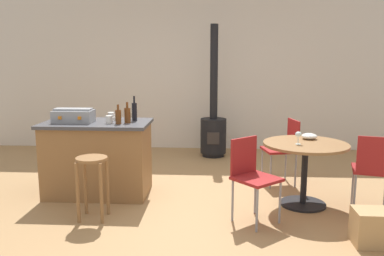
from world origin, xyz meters
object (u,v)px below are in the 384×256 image
at_px(wood_stove, 213,126).
at_px(cup_3, 128,116).
at_px(bottle_1, 127,115).
at_px(cup_2, 64,115).
at_px(bottle_2, 134,111).
at_px(toolbox, 74,116).
at_px(folding_chair_far, 373,167).
at_px(bottle_0, 118,116).
at_px(cardboard_box, 380,228).
at_px(cup_1, 109,120).
at_px(cup_0, 111,116).
at_px(serving_bowl, 309,136).
at_px(dining_table, 305,158).
at_px(wine_glass, 298,135).
at_px(folding_chair_near, 252,173).
at_px(folding_chair_left, 284,146).
at_px(wooden_stool, 92,175).
at_px(kitchen_island, 98,158).

xyz_separation_m(wood_stove, cup_3, (-1.06, -1.83, 0.43)).
distance_m(wood_stove, bottle_1, 2.36).
bearing_deg(cup_3, cup_2, 178.54).
height_order(wood_stove, bottle_2, wood_stove).
xyz_separation_m(toolbox, bottle_2, (0.71, 0.16, 0.04)).
height_order(folding_chair_far, bottle_0, bottle_0).
xyz_separation_m(cup_2, cardboard_box, (3.41, -1.43, -0.79)).
bearing_deg(cup_1, cup_0, 99.44).
xyz_separation_m(wood_stove, bottle_1, (-1.01, -2.07, 0.48)).
relative_size(cup_2, serving_bowl, 0.66).
bearing_deg(dining_table, toolbox, 175.75).
relative_size(cup_3, serving_bowl, 0.65).
bearing_deg(cardboard_box, wine_glass, 122.51).
distance_m(folding_chair_near, cardboard_box, 1.27).
bearing_deg(wine_glass, toolbox, 174.09).
distance_m(folding_chair_left, bottle_0, 2.22).
bearing_deg(cup_0, cup_3, 13.83).
relative_size(folding_chair_near, bottle_1, 3.45).
bearing_deg(wooden_stool, bottle_2, 72.53).
xyz_separation_m(dining_table, folding_chair_far, (0.66, -0.25, -0.03)).
distance_m(folding_chair_far, folding_chair_left, 1.29).
bearing_deg(bottle_0, dining_table, -2.89).
bearing_deg(folding_chair_near, bottle_0, 159.04).
bearing_deg(bottle_2, cardboard_box, -28.20).
bearing_deg(dining_table, folding_chair_near, -143.63).
bearing_deg(bottle_2, serving_bowl, -3.78).
xyz_separation_m(wooden_stool, cup_3, (0.18, 0.96, 0.48)).
height_order(toolbox, bottle_0, bottle_0).
height_order(cup_0, cardboard_box, cup_0).
bearing_deg(bottle_1, cup_2, 162.85).
bearing_deg(cup_1, cardboard_box, -22.02).
relative_size(cup_3, cardboard_box, 0.25).
bearing_deg(cup_2, cup_1, -25.61).
relative_size(wooden_stool, cup_0, 5.75).
distance_m(dining_table, cup_3, 2.19).
xyz_separation_m(folding_chair_left, cup_1, (-2.17, -0.65, 0.44)).
bearing_deg(serving_bowl, folding_chair_near, -136.34).
xyz_separation_m(kitchen_island, wine_glass, (2.36, -0.31, 0.38)).
height_order(toolbox, cup_3, toolbox).
xyz_separation_m(bottle_2, cup_2, (-0.92, 0.09, -0.07)).
bearing_deg(bottle_0, cup_1, 166.24).
xyz_separation_m(bottle_0, cup_3, (0.04, 0.33, -0.04)).
height_order(bottle_2, cup_0, bottle_2).
bearing_deg(folding_chair_far, wine_glass, 166.50).
bearing_deg(toolbox, cardboard_box, -20.19).
bearing_deg(folding_chair_far, kitchen_island, 170.99).
bearing_deg(cup_2, wooden_stool, -56.81).
relative_size(bottle_1, cup_3, 2.15).
bearing_deg(cardboard_box, folding_chair_left, 108.07).
bearing_deg(folding_chair_left, folding_chair_far, -53.88).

